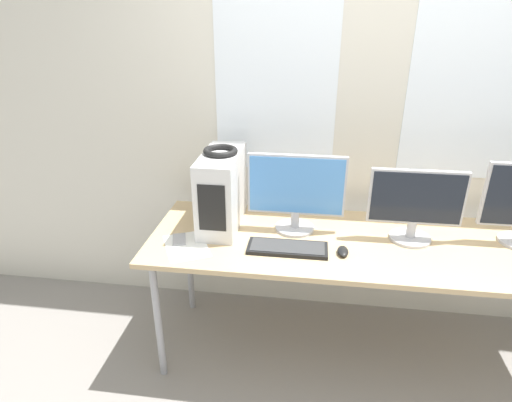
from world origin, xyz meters
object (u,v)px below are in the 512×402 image
at_px(monitor_right_near, 415,204).
at_px(mouse, 343,251).
at_px(pc_tower, 222,190).
at_px(headphones, 220,151).
at_px(monitor_main, 296,191).
at_px(cell_phone, 179,239).
at_px(keyboard, 287,248).

height_order(monitor_right_near, mouse, monitor_right_near).
height_order(pc_tower, headphones, headphones).
height_order(headphones, monitor_main, headphones).
relative_size(mouse, cell_phone, 0.74).
bearing_deg(headphones, pc_tower, -90.00).
bearing_deg(mouse, cell_phone, 178.47).
relative_size(pc_tower, mouse, 4.79).
bearing_deg(pc_tower, keyboard, -32.01).
relative_size(headphones, monitor_right_near, 0.39).
distance_m(keyboard, mouse, 0.28).
height_order(pc_tower, mouse, pc_tower).
relative_size(monitor_right_near, cell_phone, 3.52).
bearing_deg(keyboard, pc_tower, 147.99).
height_order(monitor_right_near, cell_phone, monitor_right_near).
distance_m(headphones, cell_phone, 0.53).
height_order(headphones, monitor_right_near, headphones).
distance_m(keyboard, cell_phone, 0.59).
xyz_separation_m(keyboard, mouse, (0.28, -0.00, 0.00)).
bearing_deg(pc_tower, monitor_right_near, -2.31).
bearing_deg(monitor_right_near, monitor_main, 177.13).
bearing_deg(pc_tower, headphones, 90.00).
distance_m(pc_tower, headphones, 0.23).
relative_size(pc_tower, monitor_right_near, 1.01).
bearing_deg(cell_phone, headphones, 31.44).
height_order(monitor_main, monitor_right_near, monitor_main).
distance_m(headphones, keyboard, 0.63).
distance_m(pc_tower, keyboard, 0.50).
distance_m(headphones, monitor_right_near, 1.07).
distance_m(monitor_right_near, keyboard, 0.71).
height_order(keyboard, mouse, mouse).
height_order(pc_tower, cell_phone, pc_tower).
bearing_deg(pc_tower, mouse, -20.11).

